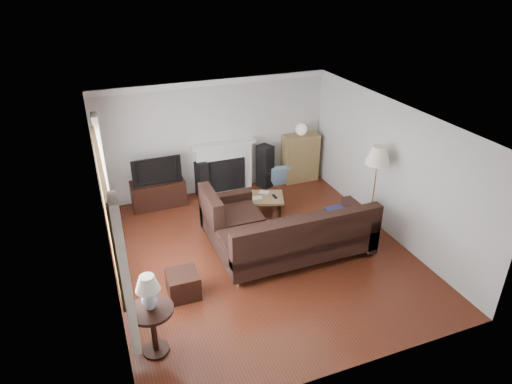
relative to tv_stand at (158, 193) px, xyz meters
name	(u,v)px	position (x,y,z in m)	size (l,w,h in m)	color
room	(263,192)	(1.36, -2.47, 0.97)	(5.10, 5.60, 2.54)	#532012
window	(107,207)	(-1.09, -2.67, 1.27)	(0.12, 2.74, 1.54)	olive
curtain_near	(125,278)	(-1.04, -4.19, 1.12)	(0.10, 0.35, 2.10)	silver
curtain_far	(103,174)	(-1.04, -1.15, 1.12)	(0.10, 0.35, 2.10)	silver
fireplace	(224,167)	(1.51, 0.17, 0.30)	(1.40, 0.26, 1.15)	white
tv_stand	(158,193)	(0.00, 0.00, 0.00)	(1.10, 0.50, 0.55)	black
television	(156,169)	(0.00, 0.00, 0.56)	(1.00, 0.13, 0.57)	black
speaker_left	(202,179)	(0.97, 0.08, 0.12)	(0.22, 0.27, 0.80)	black
speaker_right	(265,166)	(2.43, 0.04, 0.22)	(0.27, 0.33, 0.98)	black
bookshelf	(300,158)	(3.32, 0.05, 0.28)	(0.81, 0.39, 1.12)	olive
globe_lamp	(301,129)	(3.32, 0.05, 0.97)	(0.26, 0.26, 0.26)	white
sectional_sofa	(297,234)	(1.90, -2.75, 0.19)	(2.89, 2.11, 0.93)	black
coffee_table	(256,206)	(1.75, -1.14, -0.06)	(1.11, 0.60, 0.43)	olive
footstool	(183,284)	(-0.18, -3.04, -0.07)	(0.48, 0.48, 0.40)	black
floor_lamp	(374,191)	(3.54, -2.51, 0.60)	(0.45, 0.45, 1.75)	gold
side_table	(154,330)	(-0.79, -4.03, 0.09)	(0.58, 0.58, 0.73)	black
table_lamp	(149,293)	(-0.79, -4.03, 0.70)	(0.31, 0.31, 0.51)	silver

